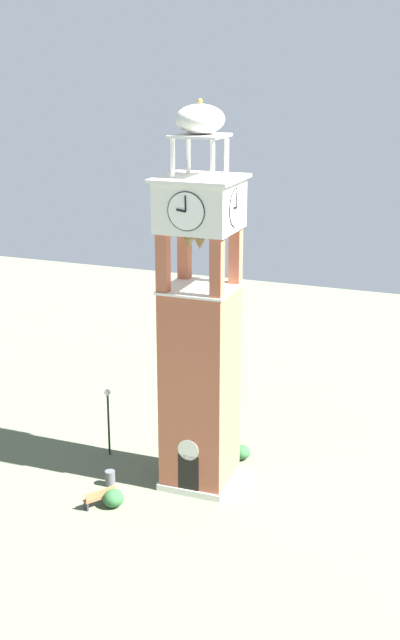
{
  "coord_description": "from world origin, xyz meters",
  "views": [
    {
      "loc": [
        13.35,
        -34.95,
        20.78
      ],
      "look_at": [
        0.0,
        0.0,
        8.83
      ],
      "focal_mm": 45.12,
      "sensor_mm": 36.0,
      "label": 1
    }
  ],
  "objects_px": {
    "lamp_post": "(108,410)",
    "clock_tower": "(200,339)",
    "trash_bin": "(110,478)",
    "park_bench": "(100,497)"
  },
  "relations": [
    {
      "from": "clock_tower",
      "to": "park_bench",
      "type": "distance_m",
      "value": 9.21
    },
    {
      "from": "park_bench",
      "to": "lamp_post",
      "type": "height_order",
      "value": "lamp_post"
    },
    {
      "from": "park_bench",
      "to": "trash_bin",
      "type": "height_order",
      "value": "park_bench"
    },
    {
      "from": "park_bench",
      "to": "clock_tower",
      "type": "bearing_deg",
      "value": 47.68
    },
    {
      "from": "lamp_post",
      "to": "trash_bin",
      "type": "xyz_separation_m",
      "value": [
        1.6,
        -3.06,
        -2.31
      ]
    },
    {
      "from": "clock_tower",
      "to": "trash_bin",
      "type": "xyz_separation_m",
      "value": [
        -4.18,
        -2.07,
        -7.44
      ]
    },
    {
      "from": "lamp_post",
      "to": "trash_bin",
      "type": "bearing_deg",
      "value": -62.46
    },
    {
      "from": "clock_tower",
      "to": "trash_bin",
      "type": "height_order",
      "value": "clock_tower"
    },
    {
      "from": "lamp_post",
      "to": "trash_bin",
      "type": "distance_m",
      "value": 4.15
    },
    {
      "from": "lamp_post",
      "to": "clock_tower",
      "type": "bearing_deg",
      "value": -9.76
    }
  ]
}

